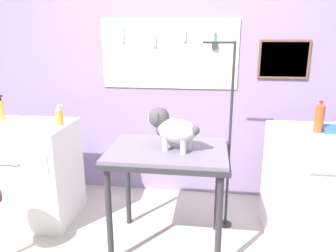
{
  "coord_description": "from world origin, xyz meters",
  "views": [
    {
      "loc": [
        0.38,
        -1.86,
        1.58
      ],
      "look_at": [
        0.08,
        0.36,
        0.96
      ],
      "focal_mm": 34.47,
      "sensor_mm": 36.0,
      "label": 1
    }
  ],
  "objects_px": {
    "soda_bottle": "(319,118)",
    "cabinet_right": "(310,182)",
    "dog": "(171,128)",
    "counter_left": "(28,172)",
    "grooming_table": "(168,160)",
    "grooming_arm": "(228,146)",
    "detangler_spray": "(60,117)"
  },
  "relations": [
    {
      "from": "soda_bottle",
      "to": "cabinet_right",
      "type": "bearing_deg",
      "value": 76.03
    },
    {
      "from": "dog",
      "to": "counter_left",
      "type": "relative_size",
      "value": 0.46
    },
    {
      "from": "grooming_table",
      "to": "soda_bottle",
      "type": "relative_size",
      "value": 3.64
    },
    {
      "from": "grooming_arm",
      "to": "counter_left",
      "type": "distance_m",
      "value": 1.75
    },
    {
      "from": "dog",
      "to": "detangler_spray",
      "type": "xyz_separation_m",
      "value": [
        -0.96,
        0.27,
        -0.02
      ]
    },
    {
      "from": "detangler_spray",
      "to": "counter_left",
      "type": "bearing_deg",
      "value": -179.41
    },
    {
      "from": "cabinet_right",
      "to": "counter_left",
      "type": "bearing_deg",
      "value": -177.96
    },
    {
      "from": "grooming_arm",
      "to": "detangler_spray",
      "type": "relative_size",
      "value": 8.74
    },
    {
      "from": "counter_left",
      "to": "soda_bottle",
      "type": "bearing_deg",
      "value": 0.45
    },
    {
      "from": "cabinet_right",
      "to": "soda_bottle",
      "type": "bearing_deg",
      "value": -103.97
    },
    {
      "from": "grooming_arm",
      "to": "dog",
      "type": "xyz_separation_m",
      "value": [
        -0.42,
        -0.35,
        0.24
      ]
    },
    {
      "from": "dog",
      "to": "cabinet_right",
      "type": "xyz_separation_m",
      "value": [
        1.09,
        0.35,
        -0.52
      ]
    },
    {
      "from": "counter_left",
      "to": "detangler_spray",
      "type": "height_order",
      "value": "detangler_spray"
    },
    {
      "from": "dog",
      "to": "counter_left",
      "type": "bearing_deg",
      "value": 168.5
    },
    {
      "from": "grooming_table",
      "to": "dog",
      "type": "height_order",
      "value": "dog"
    },
    {
      "from": "cabinet_right",
      "to": "soda_bottle",
      "type": "height_order",
      "value": "soda_bottle"
    },
    {
      "from": "cabinet_right",
      "to": "soda_bottle",
      "type": "distance_m",
      "value": 0.56
    },
    {
      "from": "counter_left",
      "to": "detangler_spray",
      "type": "relative_size",
      "value": 4.91
    },
    {
      "from": "counter_left",
      "to": "soda_bottle",
      "type": "height_order",
      "value": "soda_bottle"
    },
    {
      "from": "grooming_table",
      "to": "cabinet_right",
      "type": "relative_size",
      "value": 0.99
    },
    {
      "from": "grooming_arm",
      "to": "soda_bottle",
      "type": "distance_m",
      "value": 0.71
    },
    {
      "from": "counter_left",
      "to": "soda_bottle",
      "type": "distance_m",
      "value": 2.44
    },
    {
      "from": "cabinet_right",
      "to": "detangler_spray",
      "type": "distance_m",
      "value": 2.11
    },
    {
      "from": "grooming_table",
      "to": "detangler_spray",
      "type": "distance_m",
      "value": 1.0
    },
    {
      "from": "grooming_arm",
      "to": "dog",
      "type": "distance_m",
      "value": 0.6
    },
    {
      "from": "grooming_table",
      "to": "detangler_spray",
      "type": "bearing_deg",
      "value": 164.87
    },
    {
      "from": "counter_left",
      "to": "cabinet_right",
      "type": "bearing_deg",
      "value": 2.04
    },
    {
      "from": "dog",
      "to": "detangler_spray",
      "type": "distance_m",
      "value": 1.0
    },
    {
      "from": "dog",
      "to": "counter_left",
      "type": "xyz_separation_m",
      "value": [
        -1.3,
        0.27,
        -0.52
      ]
    },
    {
      "from": "grooming_table",
      "to": "cabinet_right",
      "type": "distance_m",
      "value": 1.2
    },
    {
      "from": "grooming_arm",
      "to": "counter_left",
      "type": "xyz_separation_m",
      "value": [
        -1.73,
        -0.09,
        -0.29
      ]
    },
    {
      "from": "grooming_table",
      "to": "cabinet_right",
      "type": "bearing_deg",
      "value": 16.71
    }
  ]
}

